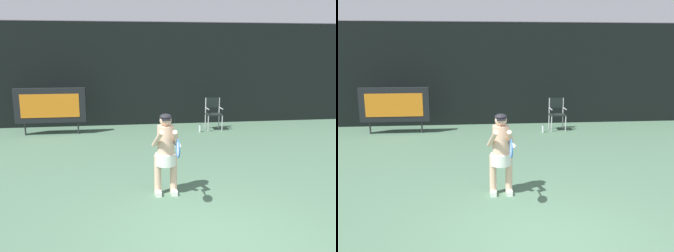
{
  "view_description": "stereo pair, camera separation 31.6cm",
  "coord_description": "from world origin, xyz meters",
  "views": [
    {
      "loc": [
        -1.36,
        -4.38,
        2.66
      ],
      "look_at": [
        -0.32,
        3.13,
        1.05
      ],
      "focal_mm": 38.15,
      "sensor_mm": 36.0,
      "label": 1
    },
    {
      "loc": [
        -1.04,
        -4.41,
        2.66
      ],
      "look_at": [
        -0.32,
        3.13,
        1.05
      ],
      "focal_mm": 38.15,
      "sensor_mm": 36.0,
      "label": 2
    }
  ],
  "objects": [
    {
      "name": "scoreboard",
      "position": [
        -3.52,
        7.23,
        0.95
      ],
      "size": [
        2.2,
        0.21,
        1.5
      ],
      "color": "black",
      "rests_on": "ground"
    },
    {
      "name": "water_bottle",
      "position": [
        1.28,
        6.91,
        0.12
      ],
      "size": [
        0.07,
        0.07,
        0.27
      ],
      "color": "silver",
      "rests_on": "ground"
    },
    {
      "name": "umpire_chair",
      "position": [
        1.82,
        7.27,
        0.62
      ],
      "size": [
        0.52,
        0.44,
        1.08
      ],
      "color": "#B7B7BC",
      "rests_on": "ground"
    },
    {
      "name": "tennis_racket",
      "position": [
        -0.41,
        1.24,
        1.07
      ],
      "size": [
        0.03,
        0.6,
        0.31
      ],
      "rotation": [
        0.0,
        0.0,
        0.28
      ],
      "color": "black"
    },
    {
      "name": "tennis_player",
      "position": [
        -0.52,
        1.92,
        0.85
      ],
      "size": [
        0.52,
        0.59,
        1.54
      ],
      "color": "white",
      "rests_on": "ground"
    },
    {
      "name": "backdrop_screen",
      "position": [
        0.0,
        8.5,
        1.81
      ],
      "size": [
        18.0,
        0.12,
        3.66
      ],
      "color": "black",
      "rests_on": "ground"
    }
  ]
}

